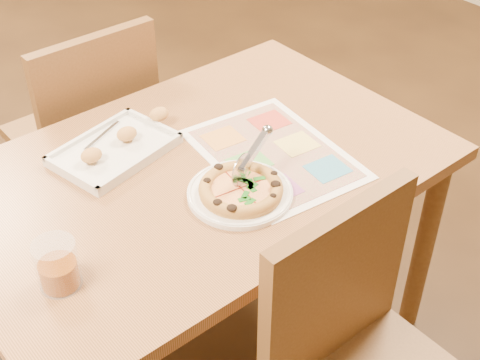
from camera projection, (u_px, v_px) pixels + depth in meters
dining_table at (198, 191)px, 1.81m from camera, size 1.30×0.85×0.72m
chair_near at (360, 345)px, 1.49m from camera, size 0.42×0.42×0.47m
chair_far at (90, 119)px, 2.22m from camera, size 0.42×0.42×0.47m
plate at (240, 194)px, 1.66m from camera, size 0.32×0.32×0.01m
pizza at (241, 189)px, 1.64m from camera, size 0.21×0.21×0.03m
pizza_cutter at (250, 157)px, 1.65m from camera, size 0.16×0.06×0.10m
appetizer_tray at (117, 148)px, 1.80m from camera, size 0.38×0.27×0.06m
glass_tumbler at (58, 267)px, 1.40m from camera, size 0.09×0.09×0.11m
menu at (274, 153)px, 1.80m from camera, size 0.39×0.51×0.00m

